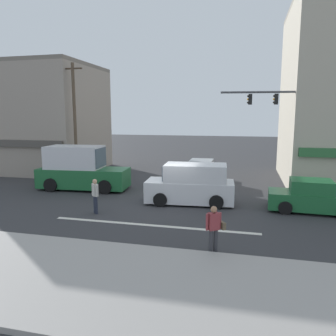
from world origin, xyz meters
TOP-DOWN VIEW (x-y plane):
  - ground_plane at (0.00, 0.00)m, footprint 120.00×120.00m
  - lane_marking_stripe at (0.00, -3.50)m, footprint 9.00×0.24m
  - sidewalk_curb at (0.00, -8.50)m, footprint 40.00×5.00m
  - building_left_block at (-13.89, 8.57)m, footprint 10.37×8.23m
  - utility_pole_near_left at (-8.18, 4.93)m, footprint 1.40×0.22m
  - traffic_light_mast at (6.00, 3.59)m, footprint 4.87×0.63m
  - sedan_parked_curbside at (0.74, 6.22)m, footprint 1.93×4.13m
  - sedan_crossing_leftbound at (6.95, 0.26)m, footprint 4.18×2.04m
  - van_waiting_far at (1.01, 0.44)m, footprint 4.73×2.31m
  - box_truck_approaching_near at (-6.38, 2.16)m, footprint 5.74×2.56m
  - pedestrian_foreground_with_bag at (2.83, -5.81)m, footprint 0.66×0.49m
  - pedestrian_mid_crossing at (-3.12, -2.46)m, footprint 0.42×0.44m

SIDE VIEW (x-z plane):
  - ground_plane at x=0.00m, z-range 0.00..0.00m
  - lane_marking_stripe at x=0.00m, z-range 0.00..0.01m
  - sidewalk_curb at x=0.00m, z-range 0.00..0.16m
  - sedan_parked_curbside at x=0.74m, z-range -0.08..1.50m
  - sedan_crossing_leftbound at x=6.95m, z-range -0.08..1.50m
  - pedestrian_mid_crossing at x=-3.12m, z-range 0.11..1.78m
  - pedestrian_foreground_with_bag at x=2.83m, z-range 0.12..1.79m
  - van_waiting_far at x=1.01m, z-range -0.05..2.06m
  - box_truck_approaching_near at x=-6.38m, z-range -0.12..2.63m
  - traffic_light_mast at x=6.00m, z-range 1.08..7.28m
  - utility_pole_near_left at x=-8.18m, z-range 0.15..8.41m
  - building_left_block at x=-13.89m, z-range 0.00..8.79m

